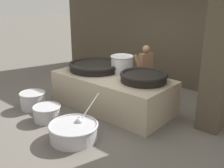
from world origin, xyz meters
The scene contains 11 objects.
ground_plane centered at (0.00, 0.00, 0.00)m, with size 60.00×60.00×0.00m, color #666059.
back_wall centered at (0.00, 2.66, 1.90)m, with size 8.95×0.24×3.81m, color #4C4233.
support_pillar centered at (2.32, 0.53, 1.90)m, with size 0.48×0.48×3.81m, color #4C4233.
hearth_platform centered at (0.00, 0.00, 0.42)m, with size 3.02×1.43×0.83m.
giant_wok_near centered at (-0.71, 0.15, 0.95)m, with size 1.43×1.43×0.21m.
giant_wok_far centered at (0.83, 0.16, 0.95)m, with size 1.11×1.11×0.21m.
stock_pot centered at (-0.02, 0.41, 1.07)m, with size 0.59×0.59×0.44m.
cook centered at (0.20, 1.16, 0.79)m, with size 0.37×0.56×1.46m.
prep_bowl_vegetables centered at (0.46, -1.69, 0.19)m, with size 0.99×1.28×0.75m.
prep_bowl_meat centered at (-1.47, -1.35, 0.23)m, with size 0.64×0.64×0.42m.
prep_bowl_extra centered at (-0.65, -1.52, 0.19)m, with size 0.64×0.64×0.34m.
Camera 1 is at (4.04, -4.66, 2.72)m, focal length 42.00 mm.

